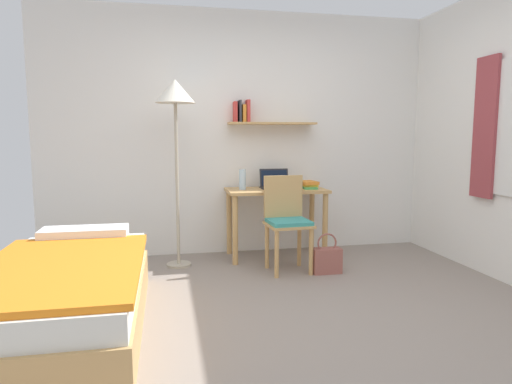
% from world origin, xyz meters
% --- Properties ---
extents(ground_plane, '(5.28, 5.28, 0.00)m').
position_xyz_m(ground_plane, '(0.00, 0.00, 0.00)').
color(ground_plane, gray).
extents(wall_back, '(4.40, 0.27, 2.60)m').
position_xyz_m(wall_back, '(0.00, 2.02, 1.30)').
color(wall_back, white).
rests_on(wall_back, ground_plane).
extents(bed, '(0.98, 1.89, 0.54)m').
position_xyz_m(bed, '(-1.54, 0.20, 0.24)').
color(bed, tan).
rests_on(bed, ground_plane).
extents(desk, '(1.03, 0.53, 0.73)m').
position_xyz_m(desk, '(0.25, 1.70, 0.58)').
color(desk, tan).
rests_on(desk, ground_plane).
extents(desk_chair, '(0.42, 0.41, 0.90)m').
position_xyz_m(desk_chair, '(0.23, 1.21, 0.50)').
color(desk_chair, tan).
rests_on(desk_chair, ground_plane).
extents(standing_lamp, '(0.38, 0.38, 1.81)m').
position_xyz_m(standing_lamp, '(-0.78, 1.56, 1.59)').
color(standing_lamp, '#B2A893').
rests_on(standing_lamp, ground_plane).
extents(laptop, '(0.32, 0.21, 0.20)m').
position_xyz_m(laptop, '(0.26, 1.79, 0.78)').
color(laptop, black).
rests_on(laptop, desk).
extents(water_bottle, '(0.07, 0.07, 0.21)m').
position_xyz_m(water_bottle, '(-0.11, 1.72, 0.83)').
color(water_bottle, silver).
rests_on(water_bottle, desk).
extents(book_stack, '(0.19, 0.25, 0.08)m').
position_xyz_m(book_stack, '(0.60, 1.68, 0.77)').
color(book_stack, '#4CA856').
rests_on(book_stack, desk).
extents(handbag, '(0.27, 0.12, 0.38)m').
position_xyz_m(handbag, '(0.57, 1.04, 0.13)').
color(handbag, '#99564C').
rests_on(handbag, ground_plane).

